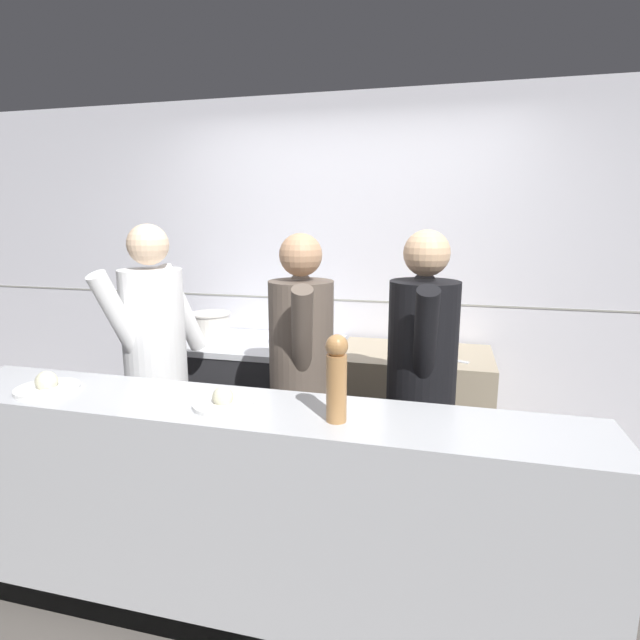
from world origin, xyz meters
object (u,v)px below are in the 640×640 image
(pepper_mill, at_px, (337,376))
(mixing_bowl_steel, at_px, (425,346))
(oven_range, at_px, (256,401))
(stock_pot, at_px, (210,326))
(chef_line, at_px, (421,381))
(plated_dish_appetiser, at_px, (223,402))
(chef_sous, at_px, (302,374))
(sauce_pot, at_px, (294,333))
(chef_head_cook, at_px, (156,358))
(plated_dish_main, at_px, (47,386))
(chefs_knife, at_px, (436,357))

(pepper_mill, bearing_deg, mixing_bowl_steel, 79.38)
(oven_range, xyz_separation_m, stock_pot, (-0.32, -0.03, 0.55))
(chef_line, bearing_deg, mixing_bowl_steel, 86.24)
(stock_pot, relative_size, plated_dish_appetiser, 1.16)
(pepper_mill, distance_m, chef_sous, 0.81)
(oven_range, xyz_separation_m, sauce_pot, (0.31, -0.05, 0.53))
(chef_head_cook, distance_m, chef_sous, 0.88)
(plated_dish_appetiser, bearing_deg, sauce_pot, 95.01)
(oven_range, relative_size, pepper_mill, 3.52)
(sauce_pot, height_order, chef_sous, chef_sous)
(plated_dish_appetiser, xyz_separation_m, pepper_mill, (0.49, -0.03, 0.16))
(stock_pot, height_order, pepper_mill, pepper_mill)
(chef_line, bearing_deg, plated_dish_main, -161.90)
(pepper_mill, xyz_separation_m, chef_head_cook, (-1.22, 0.69, -0.21))
(oven_range, xyz_separation_m, plated_dish_main, (-0.42, -1.44, 0.57))
(oven_range, height_order, mixing_bowl_steel, mixing_bowl_steel)
(plated_dish_appetiser, xyz_separation_m, chef_head_cook, (-0.73, 0.66, -0.05))
(sauce_pot, bearing_deg, plated_dish_main, -117.62)
(mixing_bowl_steel, distance_m, chef_head_cook, 1.66)
(sauce_pot, height_order, pepper_mill, pepper_mill)
(stock_pot, distance_m, chef_sous, 1.15)
(pepper_mill, bearing_deg, plated_dish_appetiser, 176.38)
(chef_head_cook, bearing_deg, stock_pot, 111.20)
(sauce_pot, distance_m, plated_dish_main, 1.57)
(pepper_mill, bearing_deg, oven_range, 122.27)
(plated_dish_main, distance_m, chef_line, 1.76)
(sauce_pot, xyz_separation_m, pepper_mill, (0.61, -1.40, 0.19))
(oven_range, distance_m, sauce_pot, 0.62)
(mixing_bowl_steel, xyz_separation_m, chef_head_cook, (-1.49, -0.74, 0.02))
(sauce_pot, bearing_deg, chef_sous, -69.73)
(sauce_pot, distance_m, plated_dish_appetiser, 1.38)
(sauce_pot, xyz_separation_m, plated_dish_main, (-0.73, -1.39, 0.03))
(plated_dish_main, distance_m, plated_dish_appetiser, 0.85)
(stock_pot, distance_m, chef_head_cook, 0.73)
(pepper_mill, relative_size, chef_head_cook, 0.20)
(plated_dish_appetiser, bearing_deg, mixing_bowl_steel, 61.76)
(chef_head_cook, bearing_deg, chef_line, 20.15)
(oven_range, distance_m, chef_sous, 1.07)
(sauce_pot, relative_size, mixing_bowl_steel, 1.08)
(plated_dish_appetiser, bearing_deg, chef_line, 40.99)
(chef_sous, bearing_deg, pepper_mill, -81.36)
(oven_range, height_order, chef_sous, chef_sous)
(mixing_bowl_steel, bearing_deg, plated_dish_appetiser, -118.24)
(plated_dish_appetiser, bearing_deg, chef_head_cook, 137.95)
(oven_range, distance_m, chef_line, 1.50)
(oven_range, bearing_deg, chef_head_cook, -111.64)
(chef_head_cook, bearing_deg, chefs_knife, 42.85)
(sauce_pot, xyz_separation_m, mixing_bowl_steel, (0.87, 0.03, -0.04))
(chef_sous, bearing_deg, stock_pot, 123.23)
(sauce_pot, height_order, plated_dish_appetiser, plated_dish_appetiser)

